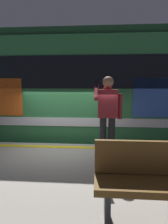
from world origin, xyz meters
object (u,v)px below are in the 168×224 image
Objects in this scene: bench at (160,180)px; train_carriage at (81,88)px; handbag at (134,154)px; passenger at (108,111)px.

train_carriage is at bearing -74.20° from bench.
handbag is (-1.34, 3.01, -1.28)m from train_carriage.
passenger is at bearing -15.05° from handbag.
handbag is at bearing 164.95° from passenger.
passenger reaches higher than handbag.
train_carriage reaches higher than passenger.
bench is at bearing 105.80° from train_carriage.
train_carriage is 4.97m from bench.
bench is (-0.52, 1.83, -0.53)m from passenger.
bench is (0.01, 1.68, 0.30)m from handbag.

